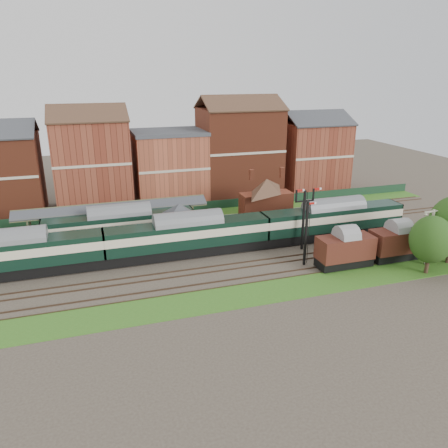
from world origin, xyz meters
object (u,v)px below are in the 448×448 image
object	(u,v)px
platform_railcar	(120,226)
goods_van_a	(345,249)
signal_box	(180,224)
dmu_train	(188,235)
semaphore_bracket	(304,216)

from	to	relation	value
platform_railcar	goods_van_a	bearing A→B (deg)	-32.17
signal_box	dmu_train	distance (m)	3.30
dmu_train	goods_van_a	xyz separation A→B (m)	(16.86, -9.00, -0.46)
platform_railcar	signal_box	bearing A→B (deg)	-23.62
signal_box	semaphore_bracket	bearing A→B (deg)	-20.92
signal_box	semaphore_bracket	size ratio (longest dim) A/B	0.73
dmu_train	goods_van_a	world-z (taller)	dmu_train
signal_box	goods_van_a	xyz separation A→B (m)	(17.21, -12.25, -0.90)
platform_railcar	goods_van_a	xyz separation A→B (m)	(24.64, -15.50, -0.36)
signal_box	platform_railcar	xyz separation A→B (m)	(-7.43, 3.25, -0.54)
dmu_train	platform_railcar	size ratio (longest dim) A/B	3.11
dmu_train	semaphore_bracket	bearing A→B (deg)	-9.66
semaphore_bracket	goods_van_a	distance (m)	7.24
platform_railcar	goods_van_a	distance (m)	29.12
goods_van_a	platform_railcar	bearing A→B (deg)	147.83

